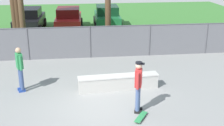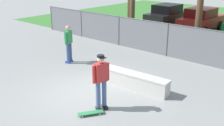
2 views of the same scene
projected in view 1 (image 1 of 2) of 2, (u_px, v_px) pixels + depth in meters
ground_plane at (99, 108)px, 10.87m from camera, size 80.00×80.00×0.00m
grass_strip at (84, 20)px, 25.98m from camera, size 31.34×20.00×0.02m
concrete_ledge at (118, 82)px, 12.29m from camera, size 3.30×0.70×0.61m
skateboarder at (138, 85)px, 10.24m from camera, size 0.37×0.58×1.84m
skateboard at (141, 117)px, 10.08m from camera, size 0.59×0.79×0.09m
chainlink_fence at (90, 41)px, 16.02m from camera, size 19.41×0.07×1.72m
car_black at (29, 19)px, 22.20m from camera, size 2.12×4.25×1.66m
car_red at (69, 19)px, 22.34m from camera, size 2.12×4.25×1.66m
car_green at (107, 16)px, 23.31m from camera, size 2.12×4.25×1.66m
bystander at (20, 67)px, 11.92m from camera, size 0.38×0.57×1.82m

